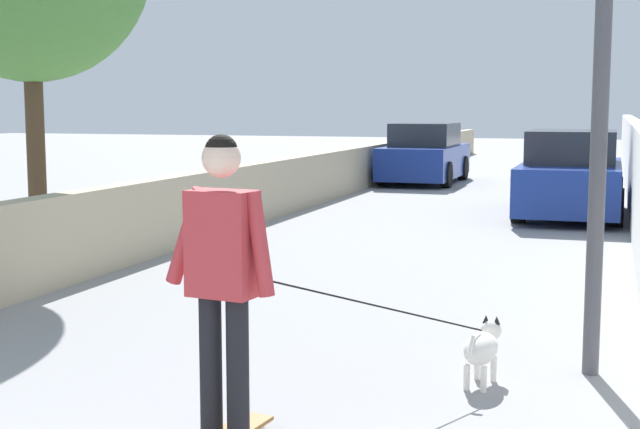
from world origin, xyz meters
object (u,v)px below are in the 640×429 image
(person_skateboarder, at_px, (223,262))
(car_far, at_px, (425,155))
(dog, at_px, (481,347))
(car_near, at_px, (571,176))

(person_skateboarder, height_order, car_far, person_skateboarder)
(dog, bearing_deg, person_skateboarder, 143.69)
(dog, height_order, car_far, car_far)
(person_skateboarder, distance_m, car_far, 18.23)
(person_skateboarder, distance_m, car_near, 12.08)
(dog, distance_m, car_far, 16.82)
(car_near, height_order, car_far, same)
(person_skateboarder, xyz_separation_m, car_near, (12.00, -1.36, -0.38))
(person_skateboarder, height_order, car_near, person_skateboarder)
(car_far, bearing_deg, car_near, -147.09)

